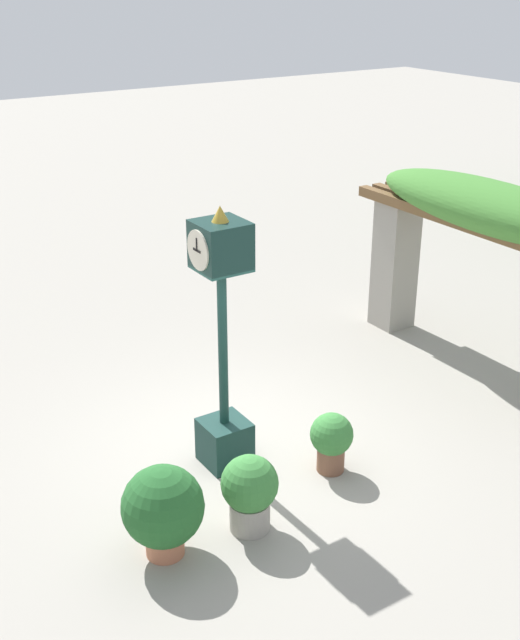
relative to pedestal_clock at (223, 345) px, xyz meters
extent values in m
plane|color=gray|center=(-0.15, 0.25, -1.57)|extent=(60.00, 60.00, 0.00)
cube|color=#14332D|center=(0.00, 0.00, -1.29)|extent=(0.53, 0.53, 0.56)
cylinder|color=#14332D|center=(0.00, 0.00, -0.07)|extent=(0.11, 0.11, 1.87)
cylinder|color=gold|center=(0.00, 0.00, 0.88)|extent=(0.18, 0.18, 0.04)
cube|color=#14332D|center=(0.00, 0.00, 1.17)|extent=(0.54, 0.54, 0.54)
cylinder|color=beige|center=(0.00, -0.28, 1.17)|extent=(0.44, 0.02, 0.44)
cylinder|color=beige|center=(0.00, 0.28, 1.17)|extent=(0.44, 0.02, 0.44)
cube|color=black|center=(0.00, -0.29, 1.17)|extent=(0.15, 0.01, 0.02)
cube|color=black|center=(0.00, -0.29, 1.24)|extent=(0.02, 0.01, 0.14)
cone|color=gold|center=(0.00, 0.00, 1.53)|extent=(0.19, 0.19, 0.17)
cube|color=gray|center=(-2.01, 4.39, -0.50)|extent=(0.55, 0.55, 2.12)
cube|color=brown|center=(-0.15, 4.12, 0.63)|extent=(4.87, 0.16, 0.15)
cube|color=brown|center=(-0.15, 4.39, 0.63)|extent=(4.87, 0.16, 0.15)
cube|color=brown|center=(-0.15, 4.67, 0.63)|extent=(4.87, 0.16, 0.15)
ellipsoid|color=#427F33|center=(-0.15, 4.39, 0.88)|extent=(4.22, 1.15, 0.70)
cylinder|color=#B26B4C|center=(1.09, -1.35, -1.43)|extent=(0.39, 0.39, 0.26)
sphere|color=#235B28|center=(1.09, -1.35, -0.99)|extent=(0.84, 0.84, 0.84)
cylinder|color=gray|center=(1.22, -0.41, -1.40)|extent=(0.43, 0.43, 0.34)
sphere|color=#387A38|center=(1.22, -0.41, -1.00)|extent=(0.61, 0.61, 0.61)
cylinder|color=brown|center=(0.82, 0.96, -1.42)|extent=(0.33, 0.33, 0.30)
sphere|color=#387A38|center=(0.82, 0.96, -1.08)|extent=(0.51, 0.51, 0.51)
camera|label=1|loc=(7.09, -4.06, 3.91)|focal=45.00mm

